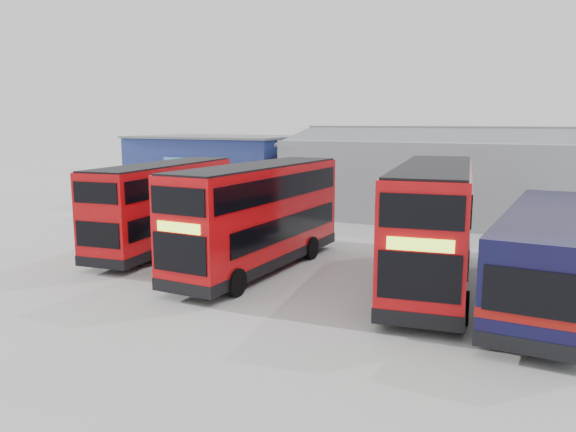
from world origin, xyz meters
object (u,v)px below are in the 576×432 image
(double_decker_centre, at_px, (258,218))
(double_decker_right, at_px, (432,227))
(maintenance_shed, at_px, (534,180))
(office_block, at_px, (219,169))
(panel_van, at_px, (127,195))
(single_decker_blue, at_px, (548,258))
(double_decker_left, at_px, (164,207))

(double_decker_centre, distance_m, double_decker_right, 7.13)
(maintenance_shed, bearing_deg, office_block, -174.79)
(maintenance_shed, relative_size, panel_van, 5.84)
(office_block, relative_size, double_decker_centre, 1.16)
(office_block, xyz_separation_m, double_decker_right, (19.26, -15.42, -0.27))
(panel_van, bearing_deg, double_decker_centre, -37.54)
(office_block, distance_m, double_decker_centre, 20.06)
(double_decker_right, height_order, single_decker_blue, double_decker_right)
(office_block, height_order, double_decker_left, office_block)
(panel_van, bearing_deg, office_block, 59.10)
(office_block, bearing_deg, single_decker_blue, -33.82)
(double_decker_centre, relative_size, panel_van, 2.04)
(panel_van, bearing_deg, maintenance_shed, 12.78)
(double_decker_left, height_order, panel_van, double_decker_left)
(double_decker_left, height_order, single_decker_blue, double_decker_left)
(single_decker_blue, relative_size, panel_van, 2.32)
(office_block, distance_m, single_decker_blue, 28.02)
(office_block, relative_size, panel_van, 2.36)
(double_decker_centre, bearing_deg, single_decker_blue, 3.91)
(office_block, height_order, panel_van, office_block)
(panel_van, bearing_deg, double_decker_right, -27.65)
(single_decker_blue, bearing_deg, office_block, -31.42)
(double_decker_left, distance_m, single_decker_blue, 17.01)
(maintenance_shed, xyz_separation_m, double_decker_right, (-2.74, -17.43, -0.29))
(double_decker_centre, bearing_deg, maintenance_shed, 63.26)
(office_block, relative_size, double_decker_left, 1.21)
(maintenance_shed, xyz_separation_m, double_decker_left, (-15.72, -16.74, -0.50))
(double_decker_left, relative_size, double_decker_centre, 0.96)
(maintenance_shed, height_order, double_decker_left, maintenance_shed)
(maintenance_shed, height_order, double_decker_right, maintenance_shed)
(single_decker_blue, height_order, panel_van, single_decker_blue)
(office_block, bearing_deg, double_decker_centre, -52.71)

